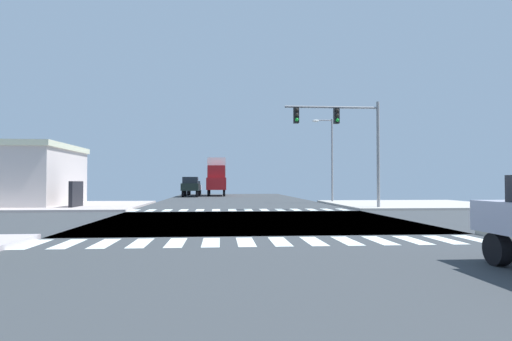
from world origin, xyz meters
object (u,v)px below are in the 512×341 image
(pickup_middle_2, at_px, (191,186))
(street_lamp, at_px, (329,152))
(traffic_signal_mast, at_px, (343,130))
(sedan_queued_3, at_px, (194,187))
(box_truck_trailing_1, at_px, (217,176))

(pickup_middle_2, bearing_deg, street_lamp, 127.59)
(traffic_signal_mast, xyz_separation_m, sedan_queued_3, (-11.36, 31.78, -3.99))
(box_truck_trailing_1, bearing_deg, sedan_queued_3, -43.39)
(sedan_queued_3, bearing_deg, street_lamp, 118.58)
(street_lamp, xyz_separation_m, sedan_queued_3, (-12.60, 23.13, -3.17))
(street_lamp, distance_m, box_truck_trailing_1, 22.51)
(traffic_signal_mast, relative_size, sedan_queued_3, 1.61)
(box_truck_trailing_1, bearing_deg, traffic_signal_mast, 106.10)
(street_lamp, relative_size, box_truck_trailing_1, 0.98)
(street_lamp, xyz_separation_m, pickup_middle_2, (-12.60, 16.36, -2.99))
(sedan_queued_3, distance_m, pickup_middle_2, 6.76)
(pickup_middle_2, bearing_deg, box_truck_trailing_1, -127.39)
(street_lamp, height_order, box_truck_trailing_1, street_lamp)
(traffic_signal_mast, bearing_deg, street_lamp, 81.84)
(traffic_signal_mast, xyz_separation_m, pickup_middle_2, (-11.36, 25.02, -3.82))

